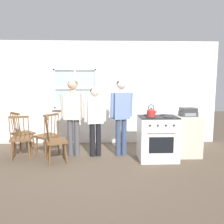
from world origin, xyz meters
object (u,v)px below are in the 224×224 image
at_px(chair_center_cluster, 48,136).
at_px(potted_plant, 72,105).
at_px(stove, 157,137).
at_px(side_counter, 187,136).
at_px(person_elderly_left, 73,110).
at_px(kettle, 151,112).
at_px(person_teen_center, 95,116).
at_px(chair_near_wall, 22,133).
at_px(person_adult_right, 121,111).
at_px(chair_by_window, 21,139).
at_px(chair_near_stove, 55,141).
at_px(stereo, 188,112).

xyz_separation_m(chair_center_cluster, potted_plant, (0.42, 0.94, 0.62)).
distance_m(stove, side_counter, 0.73).
bearing_deg(person_elderly_left, kettle, -6.59).
relative_size(chair_center_cluster, stove, 0.88).
relative_size(person_teen_center, potted_plant, 5.23).
distance_m(chair_center_cluster, potted_plant, 1.20).
bearing_deg(chair_center_cluster, stove, 120.76).
distance_m(chair_near_wall, kettle, 3.03).
distance_m(person_adult_right, stove, 0.96).
relative_size(person_adult_right, side_counter, 1.86).
height_order(chair_center_cluster, stove, stove).
height_order(chair_center_cluster, side_counter, chair_center_cluster).
bearing_deg(stove, person_adult_right, 159.36).
bearing_deg(chair_center_cluster, chair_near_wall, -73.44).
bearing_deg(chair_by_window, person_teen_center, 172.86).
distance_m(chair_center_cluster, person_teen_center, 1.17).
relative_size(person_teen_center, stove, 1.40).
xyz_separation_m(chair_center_cluster, chair_near_stove, (0.27, -0.45, 0.00)).
xyz_separation_m(chair_near_wall, person_adult_right, (2.30, -0.35, 0.58)).
bearing_deg(person_adult_right, kettle, -51.71).
bearing_deg(person_adult_right, person_elderly_left, 163.98).
relative_size(chair_by_window, side_counter, 1.06).
relative_size(chair_by_window, potted_plant, 3.27).
distance_m(chair_center_cluster, stove, 2.42).
xyz_separation_m(chair_near_wall, side_counter, (3.75, -0.44, 0.01)).
xyz_separation_m(chair_near_wall, person_elderly_left, (1.25, -0.35, 0.59)).
xyz_separation_m(person_elderly_left, potted_plant, (-0.17, 1.01, 0.03)).
height_order(chair_near_wall, kettle, kettle).
bearing_deg(person_teen_center, side_counter, -13.97).
distance_m(chair_by_window, person_teen_center, 1.64).
relative_size(kettle, potted_plant, 0.85).
relative_size(chair_near_wall, chair_near_stove, 1.00).
bearing_deg(person_elderly_left, potted_plant, 107.26).
xyz_separation_m(chair_near_wall, chair_center_cluster, (0.66, -0.28, 0.00)).
bearing_deg(kettle, chair_near_wall, 165.16).
relative_size(chair_by_window, chair_near_stove, 1.00).
bearing_deg(person_adult_right, side_counter, -19.30).
bearing_deg(person_elderly_left, chair_near_wall, 172.33).
bearing_deg(kettle, chair_by_window, 174.63).
bearing_deg(stereo, kettle, -160.84).
distance_m(person_teen_center, person_adult_right, 0.58).
distance_m(chair_center_cluster, side_counter, 3.10).
relative_size(chair_near_stove, person_elderly_left, 0.56).
bearing_deg(person_elderly_left, stove, -1.21).
bearing_deg(potted_plant, stereo, -22.79).
bearing_deg(stereo, chair_center_cluster, 176.66).
height_order(kettle, side_counter, kettle).
distance_m(chair_near_stove, stove, 2.12).
xyz_separation_m(chair_center_cluster, person_elderly_left, (0.59, -0.07, 0.59)).
bearing_deg(chair_near_stove, side_counter, -103.45).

